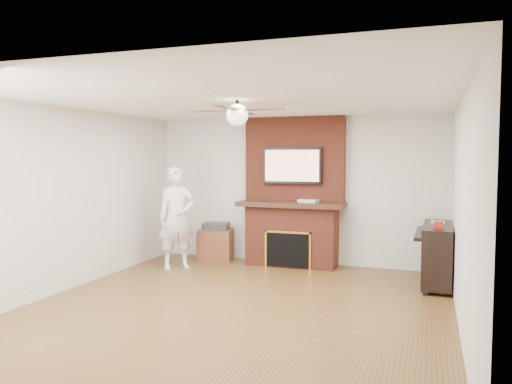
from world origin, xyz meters
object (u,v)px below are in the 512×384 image
(side_table, at_px, (216,243))
(person, at_px, (177,218))
(fireplace, at_px, (293,206))
(piano, at_px, (437,253))

(side_table, bearing_deg, person, -123.93)
(side_table, bearing_deg, fireplace, -8.97)
(fireplace, relative_size, person, 1.50)
(fireplace, height_order, person, fireplace)
(person, xyz_separation_m, side_table, (0.33, 0.82, -0.53))
(fireplace, height_order, piano, fireplace)
(fireplace, distance_m, side_table, 1.55)
(person, bearing_deg, fireplace, -14.60)
(side_table, relative_size, piano, 0.51)
(fireplace, xyz_separation_m, person, (-1.72, -0.89, -0.16))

